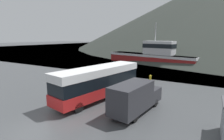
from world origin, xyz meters
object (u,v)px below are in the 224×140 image
at_px(tour_bus, 99,81).
at_px(storage_bin, 85,75).
at_px(delivery_van, 135,97).
at_px(fishing_boat, 152,55).

relative_size(tour_bus, storage_bin, 7.50).
distance_m(delivery_van, storage_bin, 12.94).
height_order(tour_bus, storage_bin, tour_bus).
bearing_deg(storage_bin, delivery_van, -32.43).
height_order(delivery_van, fishing_boat, fishing_boat).
distance_m(tour_bus, delivery_van, 4.80).
bearing_deg(fishing_boat, tour_bus, -163.00).
xyz_separation_m(tour_bus, storage_bin, (-6.34, 5.56, -1.14)).
relative_size(tour_bus, delivery_van, 1.68).
xyz_separation_m(tour_bus, delivery_van, (4.57, -1.37, -0.49)).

